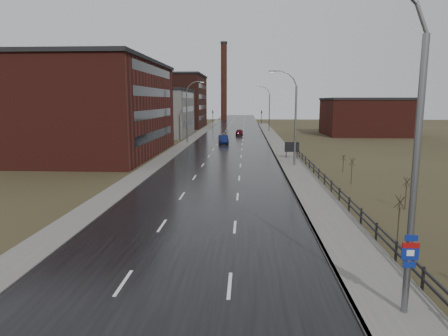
# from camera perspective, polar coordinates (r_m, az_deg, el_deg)

# --- Properties ---
(road) EXTENTS (14.00, 300.00, 0.06)m
(road) POSITION_cam_1_polar(r_m,az_deg,el_deg) (72.39, 0.80, 3.40)
(road) COLOR black
(road) RESTS_ON ground
(sidewalk_right) EXTENTS (3.20, 180.00, 0.18)m
(sidewalk_right) POSITION_cam_1_polar(r_m,az_deg,el_deg) (47.88, 9.90, 0.14)
(sidewalk_right) COLOR #595651
(sidewalk_right) RESTS_ON ground
(curb_right) EXTENTS (0.16, 180.00, 0.18)m
(curb_right) POSITION_cam_1_polar(r_m,az_deg,el_deg) (47.72, 8.08, 0.16)
(curb_right) COLOR slate
(curb_right) RESTS_ON ground
(sidewalk_left) EXTENTS (2.40, 260.00, 0.12)m
(sidewalk_left) POSITION_cam_1_polar(r_m,az_deg,el_deg) (73.18, -5.64, 3.45)
(sidewalk_left) COLOR #595651
(sidewalk_left) RESTS_ON ground
(warehouse_near) EXTENTS (22.44, 28.56, 13.50)m
(warehouse_near) POSITION_cam_1_polar(r_m,az_deg,el_deg) (61.74, -19.86, 8.03)
(warehouse_near) COLOR #471914
(warehouse_near) RESTS_ON ground
(warehouse_mid) EXTENTS (16.32, 20.40, 10.50)m
(warehouse_mid) POSITION_cam_1_polar(r_m,az_deg,el_deg) (92.35, -10.05, 7.85)
(warehouse_mid) COLOR slate
(warehouse_mid) RESTS_ON ground
(warehouse_far) EXTENTS (26.52, 24.48, 15.50)m
(warehouse_far) POSITION_cam_1_polar(r_m,az_deg,el_deg) (122.68, -9.18, 9.43)
(warehouse_far) COLOR #331611
(warehouse_far) RESTS_ON ground
(building_right) EXTENTS (18.36, 16.32, 8.50)m
(building_right) POSITION_cam_1_polar(r_m,az_deg,el_deg) (97.88, 19.52, 6.95)
(building_right) COLOR #471914
(building_right) RESTS_ON ground
(smokestack) EXTENTS (2.70, 2.70, 30.70)m
(smokestack) POSITION_cam_1_polar(r_m,az_deg,el_deg) (162.34, -0.02, 12.29)
(smokestack) COLOR #331611
(smokestack) RESTS_ON ground
(streetlight_main) EXTENTS (3.91, 0.29, 12.11)m
(streetlight_main) POSITION_cam_1_polar(r_m,az_deg,el_deg) (15.07, 24.69, 1.98)
(streetlight_main) COLOR slate
(streetlight_main) RESTS_ON ground
(streetlight_right_mid) EXTENTS (3.36, 0.28, 11.35)m
(streetlight_right_mid) POSITION_cam_1_polar(r_m,az_deg,el_deg) (48.27, 9.84, 7.09)
(streetlight_right_mid) COLOR slate
(streetlight_right_mid) RESTS_ON ground
(streetlight_left) EXTENTS (3.36, 0.28, 11.35)m
(streetlight_left) POSITION_cam_1_polar(r_m,az_deg,el_deg) (74.70, -5.09, 8.02)
(streetlight_left) COLOR slate
(streetlight_left) RESTS_ON ground
(streetlight_right_far) EXTENTS (3.36, 0.28, 11.35)m
(streetlight_right_far) POSITION_cam_1_polar(r_m,az_deg,el_deg) (102.08, 6.34, 8.41)
(streetlight_right_far) COLOR slate
(streetlight_right_far) RESTS_ON ground
(guardrail) EXTENTS (0.10, 53.05, 1.10)m
(guardrail) POSITION_cam_1_polar(r_m,az_deg,el_deg) (31.91, 16.44, -3.70)
(guardrail) COLOR black
(guardrail) RESTS_ON ground
(shrub_c) EXTENTS (0.63, 0.67, 2.68)m
(shrub_c) POSITION_cam_1_polar(r_m,az_deg,el_deg) (24.43, 23.72, -6.44)
(shrub_c) COLOR #382D23
(shrub_c) RESTS_ON ground
(shrub_d) EXTENTS (0.56, 0.59, 2.37)m
(shrub_d) POSITION_cam_1_polar(r_m,az_deg,el_deg) (31.91, 24.57, -3.17)
(shrub_d) COLOR #382D23
(shrub_d) RESTS_ON ground
(shrub_e) EXTENTS (0.60, 0.63, 2.54)m
(shrub_e) POSITION_cam_1_polar(r_m,az_deg,el_deg) (39.63, 17.78, -0.28)
(shrub_e) COLOR #382D23
(shrub_e) RESTS_ON ground
(shrub_f) EXTENTS (0.47, 0.49, 1.95)m
(shrub_f) POSITION_cam_1_polar(r_m,az_deg,el_deg) (45.99, 16.67, 0.69)
(shrub_f) COLOR #382D23
(shrub_f) RESTS_ON ground
(billboard) EXTENTS (1.93, 0.17, 2.38)m
(billboard) POSITION_cam_1_polar(r_m,az_deg,el_deg) (54.22, 9.66, 2.88)
(billboard) COLOR black
(billboard) RESTS_ON ground
(traffic_light_left) EXTENTS (0.58, 2.73, 5.30)m
(traffic_light_left) POSITION_cam_1_polar(r_m,az_deg,el_deg) (132.40, -1.61, 8.18)
(traffic_light_left) COLOR black
(traffic_light_left) RESTS_ON ground
(traffic_light_right) EXTENTS (0.58, 2.73, 5.30)m
(traffic_light_right) POSITION_cam_1_polar(r_m,az_deg,el_deg) (132.05, 5.39, 8.14)
(traffic_light_right) COLOR black
(traffic_light_right) RESTS_ON ground
(car_near) EXTENTS (2.22, 4.90, 1.56)m
(car_near) POSITION_cam_1_polar(r_m,az_deg,el_deg) (73.18, -0.08, 4.06)
(car_near) COLOR #0C143E
(car_near) RESTS_ON ground
(car_far) EXTENTS (1.73, 4.24, 1.44)m
(car_far) POSITION_cam_1_polar(r_m,az_deg,el_deg) (91.52, 2.21, 5.13)
(car_far) COLOR #470B15
(car_far) RESTS_ON ground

